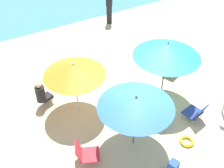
% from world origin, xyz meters
% --- Properties ---
extents(ground_plane, '(40.00, 40.00, 0.00)m').
position_xyz_m(ground_plane, '(0.00, 0.00, 0.00)').
color(ground_plane, '#CCB789').
extents(umbrella_blue, '(1.94, 1.94, 1.76)m').
position_xyz_m(umbrella_blue, '(-0.76, -0.56, 1.55)').
color(umbrella_blue, '#4C4C51').
rests_on(umbrella_blue, ground_plane).
extents(umbrella_teal, '(2.02, 2.02, 2.09)m').
position_xyz_m(umbrella_teal, '(1.11, 0.60, 1.81)').
color(umbrella_teal, '#4C4C51').
rests_on(umbrella_teal, ground_plane).
extents(umbrella_orange, '(1.80, 1.80, 1.80)m').
position_xyz_m(umbrella_orange, '(-1.50, 1.44, 1.55)').
color(umbrella_orange, silver).
rests_on(umbrella_orange, ground_plane).
extents(beach_chair_a, '(0.76, 0.69, 0.64)m').
position_xyz_m(beach_chair_a, '(-2.15, -0.40, 0.31)').
color(beach_chair_a, red).
rests_on(beach_chair_a, ground_plane).
extents(beach_chair_b, '(0.67, 0.64, 0.62)m').
position_xyz_m(beach_chair_b, '(2.21, 1.37, 0.31)').
color(beach_chair_b, navy).
rests_on(beach_chair_b, ground_plane).
extents(beach_chair_c, '(0.63, 0.64, 0.63)m').
position_xyz_m(beach_chair_c, '(1.32, -0.76, 0.33)').
color(beach_chair_c, navy).
rests_on(beach_chair_c, ground_plane).
extents(person_a, '(0.56, 0.32, 0.95)m').
position_xyz_m(person_a, '(0.33, -0.38, 0.47)').
color(person_a, '#2D519E').
rests_on(person_a, ground_plane).
extents(person_b, '(0.53, 0.40, 0.98)m').
position_xyz_m(person_b, '(-2.36, 2.14, 0.49)').
color(person_b, black).
rests_on(person_b, ground_plane).
extents(person_c, '(0.30, 0.30, 1.64)m').
position_xyz_m(person_c, '(2.27, 6.00, 0.83)').
color(person_c, black).
rests_on(person_c, ground_plane).
extents(swim_ring, '(0.41, 0.41, 0.09)m').
position_xyz_m(swim_ring, '(0.54, -1.30, 0.04)').
color(swim_ring, yellow).
rests_on(swim_ring, ground_plane).
extents(beach_bag, '(0.30, 0.29, 0.33)m').
position_xyz_m(beach_bag, '(-0.38, -1.79, 0.17)').
color(beach_bag, '#2D519E').
rests_on(beach_bag, ground_plane).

